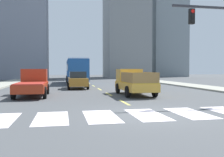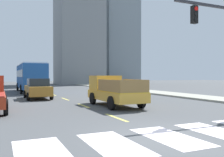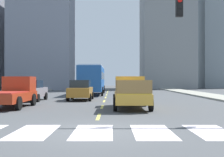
{
  "view_description": "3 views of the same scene",
  "coord_description": "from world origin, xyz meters",
  "px_view_note": "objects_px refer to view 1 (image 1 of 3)",
  "views": [
    {
      "loc": [
        -3.49,
        -10.06,
        1.92
      ],
      "look_at": [
        1.83,
        16.99,
        0.93
      ],
      "focal_mm": 40.06,
      "sensor_mm": 36.0,
      "label": 1
    },
    {
      "loc": [
        -4.88,
        -6.42,
        1.96
      ],
      "look_at": [
        1.57,
        7.95,
        1.77
      ],
      "focal_mm": 39.7,
      "sensor_mm": 36.0,
      "label": 2
    },
    {
      "loc": [
        0.63,
        -9.7,
        1.73
      ],
      "look_at": [
        0.54,
        8.48,
        1.82
      ],
      "focal_mm": 46.79,
      "sensor_mm": 36.0,
      "label": 3
    }
  ],
  "objects_px": {
    "sedan_far": "(78,80)",
    "sedan_mid": "(35,81)",
    "city_bus": "(76,69)",
    "pickup_stakebed": "(133,82)",
    "pickup_dark": "(33,83)"
  },
  "relations": [
    {
      "from": "pickup_stakebed",
      "to": "city_bus",
      "type": "relative_size",
      "value": 0.48
    },
    {
      "from": "pickup_dark",
      "to": "city_bus",
      "type": "height_order",
      "value": "city_bus"
    },
    {
      "from": "city_bus",
      "to": "sedan_mid",
      "type": "relative_size",
      "value": 2.45
    },
    {
      "from": "city_bus",
      "to": "sedan_mid",
      "type": "height_order",
      "value": "city_bus"
    },
    {
      "from": "sedan_far",
      "to": "sedan_mid",
      "type": "xyz_separation_m",
      "value": [
        -4.04,
        -0.76,
        0.0
      ]
    },
    {
      "from": "city_bus",
      "to": "pickup_stakebed",
      "type": "bearing_deg",
      "value": -78.56
    },
    {
      "from": "pickup_stakebed",
      "to": "sedan_mid",
      "type": "height_order",
      "value": "pickup_stakebed"
    },
    {
      "from": "pickup_stakebed",
      "to": "pickup_dark",
      "type": "bearing_deg",
      "value": 176.55
    },
    {
      "from": "city_bus",
      "to": "sedan_mid",
      "type": "xyz_separation_m",
      "value": [
        -4.41,
        -10.18,
        -1.09
      ]
    },
    {
      "from": "sedan_far",
      "to": "city_bus",
      "type": "bearing_deg",
      "value": 85.36
    },
    {
      "from": "pickup_dark",
      "to": "sedan_mid",
      "type": "distance_m",
      "value": 5.56
    },
    {
      "from": "city_bus",
      "to": "sedan_mid",
      "type": "bearing_deg",
      "value": -114.03
    },
    {
      "from": "sedan_far",
      "to": "pickup_stakebed",
      "type": "bearing_deg",
      "value": -63.0
    },
    {
      "from": "pickup_stakebed",
      "to": "sedan_mid",
      "type": "bearing_deg",
      "value": 143.04
    },
    {
      "from": "sedan_far",
      "to": "sedan_mid",
      "type": "height_order",
      "value": "same"
    }
  ]
}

